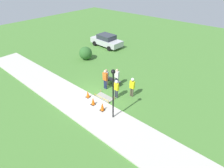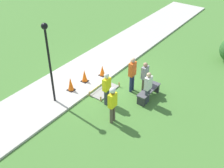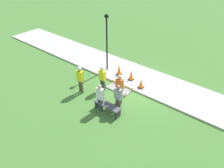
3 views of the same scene
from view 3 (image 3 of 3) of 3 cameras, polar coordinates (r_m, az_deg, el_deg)
ground_plane at (r=13.41m, az=5.91°, el=-1.97°), size 60.00×60.00×0.00m
sidewalk at (r=14.44m, az=9.19°, el=0.84°), size 28.00×2.93×0.10m
wet_concrete_patch at (r=13.50m, az=1.76°, el=-1.35°), size 1.57×0.75×0.27m
traffic_cone_near_patch at (r=13.47m, az=7.60°, el=0.10°), size 0.34×0.34×0.60m
traffic_cone_far_patch at (r=14.17m, az=5.02°, el=2.33°), size 0.34×0.34×0.68m
traffic_cone_sidewalk_edge at (r=14.68m, az=1.85°, el=3.74°), size 0.34×0.34×0.72m
park_bench at (r=11.63m, az=-1.21°, el=-6.00°), size 1.56×0.44×0.51m
worker_supervisor at (r=12.92m, az=-2.54°, el=1.93°), size 0.40×0.24×1.68m
worker_assistant at (r=12.84m, az=-8.33°, el=1.75°), size 0.40×0.26×1.78m
bystander_in_orange_shirt at (r=11.80m, az=1.96°, el=-0.98°), size 0.40×0.24×1.87m
bystander_in_gray_shirt at (r=11.39m, az=-3.13°, el=-3.27°), size 0.40×0.22×1.66m
bystander_in_white_shirt at (r=11.39m, az=1.63°, el=-3.33°), size 0.40×0.22×1.64m
lamppost_near at (r=14.39m, az=-1.39°, el=12.71°), size 0.28×0.28×3.87m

